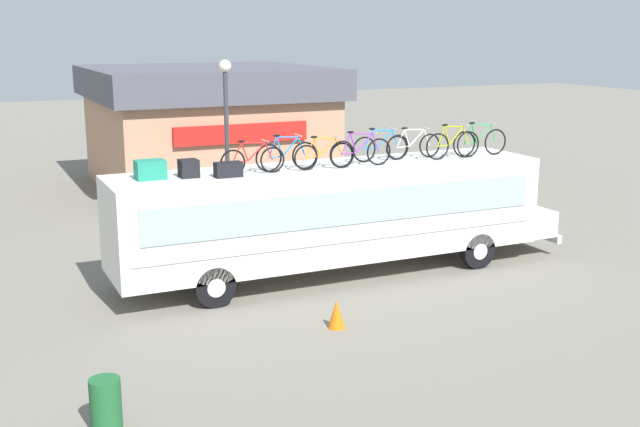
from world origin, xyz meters
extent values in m
plane|color=slate|center=(0.00, 0.00, 0.00)|extent=(120.00, 120.00, 0.00)
cube|color=silver|center=(0.00, 0.00, 1.77)|extent=(11.63, 2.52, 2.38)
cube|color=silver|center=(6.27, 0.00, 0.96)|extent=(0.91, 2.32, 0.74)
cube|color=#99B7C6|center=(0.00, -1.28, 2.12)|extent=(10.70, 0.04, 0.85)
cube|color=#99B7C6|center=(0.00, 1.28, 2.12)|extent=(10.70, 0.04, 0.85)
cube|color=silver|center=(0.00, -1.28, 1.30)|extent=(11.17, 0.03, 0.12)
cube|color=silver|center=(0.00, 1.28, 1.30)|extent=(11.17, 0.03, 0.12)
cube|color=silver|center=(6.79, 0.00, 0.50)|extent=(0.16, 2.40, 0.24)
cylinder|color=black|center=(3.96, -1.12, 0.50)|extent=(1.00, 0.28, 1.00)
cylinder|color=silver|center=(3.96, -1.12, 0.50)|extent=(0.45, 0.30, 0.45)
cylinder|color=black|center=(3.96, 1.12, 0.50)|extent=(1.00, 0.28, 1.00)
cylinder|color=silver|center=(3.96, 1.12, 0.50)|extent=(0.45, 0.30, 0.45)
cylinder|color=black|center=(-3.61, -1.12, 0.50)|extent=(1.00, 0.28, 1.00)
cylinder|color=silver|center=(-3.61, -1.12, 0.50)|extent=(0.45, 0.30, 0.45)
cylinder|color=black|center=(-3.61, 1.12, 0.50)|extent=(1.00, 0.28, 1.00)
cylinder|color=silver|center=(-3.61, 1.12, 0.50)|extent=(0.45, 0.30, 0.45)
cube|color=#1E7F66|center=(-4.71, 0.19, 3.19)|extent=(0.70, 0.51, 0.45)
cube|color=black|center=(-3.81, 0.04, 3.18)|extent=(0.44, 0.44, 0.43)
cube|color=black|center=(-2.93, -0.33, 3.15)|extent=(0.66, 0.33, 0.37)
torus|color=black|center=(-2.78, -0.23, 3.29)|extent=(0.65, 0.04, 0.65)
torus|color=black|center=(-1.74, -0.23, 3.29)|extent=(0.65, 0.04, 0.65)
cylinder|color=red|center=(-2.47, -0.23, 3.53)|extent=(0.20, 0.04, 0.46)
cylinder|color=red|center=(-2.15, -0.23, 3.52)|extent=(0.48, 0.04, 0.45)
cylinder|color=red|center=(-2.24, -0.23, 3.74)|extent=(0.62, 0.04, 0.07)
cylinder|color=red|center=(-2.58, -0.23, 3.30)|extent=(0.40, 0.03, 0.05)
cylinder|color=red|center=(-2.66, -0.23, 3.52)|extent=(0.25, 0.03, 0.48)
cylinder|color=red|center=(-1.83, -0.23, 3.51)|extent=(0.22, 0.03, 0.45)
cylinder|color=silver|center=(-1.93, -0.23, 3.78)|extent=(0.03, 0.44, 0.03)
ellipsoid|color=black|center=(-2.55, -0.23, 3.80)|extent=(0.20, 0.08, 0.06)
torus|color=black|center=(-1.79, -0.10, 3.32)|extent=(0.71, 0.04, 0.71)
torus|color=black|center=(-0.80, -0.10, 3.32)|extent=(0.71, 0.04, 0.71)
cylinder|color=#197FDB|center=(-1.49, -0.10, 3.58)|extent=(0.19, 0.04, 0.51)
cylinder|color=#197FDB|center=(-1.20, -0.10, 3.57)|extent=(0.46, 0.04, 0.49)
cylinder|color=#197FDB|center=(-1.27, -0.10, 3.81)|extent=(0.59, 0.04, 0.07)
cylinder|color=#197FDB|center=(-1.60, -0.10, 3.33)|extent=(0.38, 0.03, 0.05)
cylinder|color=#197FDB|center=(-1.68, -0.10, 3.57)|extent=(0.24, 0.03, 0.53)
cylinder|color=#197FDB|center=(-0.89, -0.10, 3.56)|extent=(0.21, 0.03, 0.49)
cylinder|color=silver|center=(-0.98, -0.10, 3.85)|extent=(0.03, 0.44, 0.03)
ellipsoid|color=black|center=(-1.57, -0.10, 3.87)|extent=(0.20, 0.08, 0.06)
torus|color=black|center=(-0.84, -0.27, 3.29)|extent=(0.65, 0.04, 0.65)
torus|color=black|center=(0.17, -0.27, 3.29)|extent=(0.65, 0.04, 0.65)
cylinder|color=orange|center=(-0.54, -0.27, 3.54)|extent=(0.20, 0.04, 0.47)
cylinder|color=orange|center=(-0.24, -0.27, 3.52)|extent=(0.47, 0.04, 0.45)
cylinder|color=orange|center=(-0.32, -0.27, 3.75)|extent=(0.61, 0.04, 0.07)
cylinder|color=orange|center=(-0.65, -0.27, 3.30)|extent=(0.39, 0.03, 0.05)
cylinder|color=orange|center=(-0.73, -0.27, 3.53)|extent=(0.25, 0.03, 0.49)
cylinder|color=orange|center=(0.08, -0.27, 3.51)|extent=(0.21, 0.03, 0.46)
cylinder|color=silver|center=(-0.01, -0.27, 3.78)|extent=(0.03, 0.44, 0.03)
ellipsoid|color=black|center=(-0.62, -0.27, 3.80)|extent=(0.20, 0.08, 0.06)
torus|color=black|center=(0.14, -0.34, 3.32)|extent=(0.71, 0.04, 0.71)
torus|color=black|center=(1.22, -0.34, 3.32)|extent=(0.71, 0.04, 0.71)
cylinder|color=purple|center=(0.46, -0.34, 3.59)|extent=(0.21, 0.04, 0.51)
cylinder|color=purple|center=(0.79, -0.34, 3.57)|extent=(0.50, 0.04, 0.49)
cylinder|color=purple|center=(0.70, -0.34, 3.82)|extent=(0.65, 0.04, 0.07)
cylinder|color=purple|center=(0.35, -0.34, 3.33)|extent=(0.41, 0.03, 0.05)
cylinder|color=purple|center=(0.26, -0.34, 3.58)|extent=(0.26, 0.03, 0.53)
cylinder|color=purple|center=(1.12, -0.34, 3.56)|extent=(0.22, 0.03, 0.50)
cylinder|color=silver|center=(1.03, -0.34, 3.86)|extent=(0.03, 0.44, 0.03)
ellipsoid|color=black|center=(0.38, -0.34, 3.88)|extent=(0.20, 0.08, 0.06)
torus|color=black|center=(1.10, 0.25, 3.31)|extent=(0.69, 0.04, 0.69)
torus|color=black|center=(2.14, 0.25, 3.31)|extent=(0.69, 0.04, 0.69)
cylinder|color=#197FDB|center=(1.41, 0.25, 3.57)|extent=(0.20, 0.04, 0.50)
cylinder|color=#197FDB|center=(1.72, 0.25, 3.56)|extent=(0.48, 0.04, 0.48)
cylinder|color=#197FDB|center=(1.64, 0.25, 3.80)|extent=(0.63, 0.04, 0.07)
cylinder|color=#197FDB|center=(1.30, 0.25, 3.32)|extent=(0.40, 0.03, 0.05)
cylinder|color=#197FDB|center=(1.22, 0.25, 3.56)|extent=(0.25, 0.03, 0.52)
cylinder|color=#197FDB|center=(2.05, 0.25, 3.55)|extent=(0.22, 0.03, 0.48)
cylinder|color=silver|center=(1.95, 0.25, 3.83)|extent=(0.03, 0.44, 0.03)
ellipsoid|color=black|center=(1.33, 0.25, 3.85)|extent=(0.20, 0.08, 0.06)
torus|color=black|center=(2.09, 0.22, 3.30)|extent=(0.67, 0.04, 0.67)
torus|color=black|center=(3.15, 0.22, 3.30)|extent=(0.67, 0.04, 0.67)
cylinder|color=white|center=(2.41, 0.22, 3.55)|extent=(0.20, 0.04, 0.48)
cylinder|color=white|center=(2.73, 0.22, 3.53)|extent=(0.49, 0.04, 0.46)
cylinder|color=white|center=(2.64, 0.22, 3.77)|extent=(0.64, 0.04, 0.07)
cylinder|color=white|center=(2.29, 0.22, 3.31)|extent=(0.40, 0.03, 0.05)
cylinder|color=white|center=(2.21, 0.22, 3.54)|extent=(0.26, 0.03, 0.50)
cylinder|color=white|center=(3.05, 0.22, 3.52)|extent=(0.22, 0.03, 0.47)
cylinder|color=silver|center=(2.96, 0.22, 3.80)|extent=(0.03, 0.44, 0.03)
ellipsoid|color=black|center=(2.32, 0.22, 3.82)|extent=(0.20, 0.08, 0.06)
torus|color=black|center=(3.11, -0.24, 3.33)|extent=(0.74, 0.04, 0.74)
torus|color=black|center=(4.12, -0.24, 3.33)|extent=(0.74, 0.04, 0.74)
cylinder|color=#B2B20C|center=(3.41, -0.24, 3.61)|extent=(0.20, 0.04, 0.53)
cylinder|color=#B2B20C|center=(3.72, -0.24, 3.59)|extent=(0.47, 0.04, 0.51)
cylinder|color=#B2B20C|center=(3.63, -0.24, 3.85)|extent=(0.61, 0.04, 0.07)
cylinder|color=#B2B20C|center=(3.30, -0.24, 3.34)|extent=(0.38, 0.03, 0.05)
cylinder|color=#B2B20C|center=(3.22, -0.24, 3.60)|extent=(0.25, 0.03, 0.55)
cylinder|color=#B2B20C|center=(4.03, -0.24, 3.58)|extent=(0.21, 0.03, 0.51)
cylinder|color=silver|center=(3.94, -0.24, 3.88)|extent=(0.03, 0.44, 0.03)
ellipsoid|color=black|center=(3.33, -0.24, 3.91)|extent=(0.20, 0.08, 0.06)
torus|color=black|center=(4.05, -0.16, 3.33)|extent=(0.74, 0.04, 0.74)
torus|color=black|center=(5.11, -0.16, 3.33)|extent=(0.74, 0.04, 0.74)
cylinder|color=green|center=(4.37, -0.16, 3.61)|extent=(0.20, 0.04, 0.53)
cylinder|color=green|center=(4.69, -0.16, 3.59)|extent=(0.49, 0.04, 0.51)
cylinder|color=green|center=(4.60, -0.16, 3.85)|extent=(0.64, 0.04, 0.07)
cylinder|color=green|center=(4.25, -0.16, 3.34)|extent=(0.41, 0.03, 0.05)
cylinder|color=green|center=(4.17, -0.16, 3.60)|extent=(0.26, 0.03, 0.55)
cylinder|color=green|center=(5.02, -0.16, 3.58)|extent=(0.22, 0.03, 0.51)
cylinder|color=silver|center=(4.92, -0.16, 3.88)|extent=(0.03, 0.44, 0.03)
ellipsoid|color=black|center=(4.28, -0.16, 3.91)|extent=(0.20, 0.08, 0.06)
cube|color=tan|center=(0.83, 13.78, 1.87)|extent=(8.63, 8.57, 3.75)
cube|color=#4C4C56|center=(0.83, 13.78, 4.35)|extent=(9.32, 9.25, 1.19)
cube|color=red|center=(0.83, 9.39, 2.70)|extent=(5.18, 0.16, 0.70)
cylinder|color=#1E592D|center=(-7.06, -6.15, 0.45)|extent=(0.52, 0.52, 0.89)
cone|color=orange|center=(-1.59, -3.60, 0.33)|extent=(0.38, 0.38, 0.65)
cylinder|color=#38383D|center=(-1.26, 4.80, 2.63)|extent=(0.14, 0.14, 5.27)
sphere|color=#F2EDCC|center=(-1.26, 4.80, 5.38)|extent=(0.38, 0.38, 0.38)
camera|label=1|loc=(-8.95, -18.59, 6.45)|focal=44.87mm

